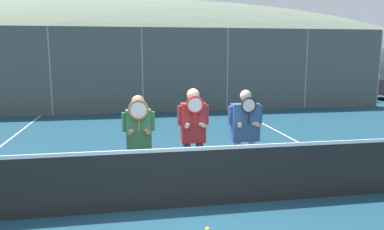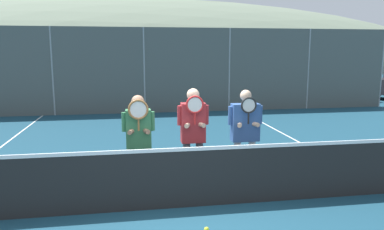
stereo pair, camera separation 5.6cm
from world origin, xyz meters
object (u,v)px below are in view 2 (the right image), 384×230
at_px(player_center_left, 193,131).
at_px(car_right_of_center, 323,83).
at_px(car_center, 223,84).
at_px(car_left_of_center, 111,87).
at_px(player_center_right, 245,130).
at_px(player_leftmost, 139,137).
at_px(tennis_ball_on_court, 206,229).

relative_size(player_center_left, car_right_of_center, 0.43).
bearing_deg(car_center, car_left_of_center, 175.98).
bearing_deg(car_center, player_center_right, -102.20).
xyz_separation_m(player_leftmost, car_right_of_center, (9.35, 11.04, -0.16)).
height_order(car_left_of_center, car_center, car_center).
xyz_separation_m(car_left_of_center, tennis_ball_on_court, (1.80, -12.50, -0.84)).
height_order(player_center_right, tennis_ball_on_court, player_center_right).
relative_size(player_leftmost, tennis_ball_on_court, 25.42).
bearing_deg(player_center_left, player_leftmost, -173.63).
distance_m(car_left_of_center, car_right_of_center, 10.29).
xyz_separation_m(car_left_of_center, car_right_of_center, (10.29, 0.03, -0.01)).
distance_m(player_leftmost, car_center, 11.44).
height_order(player_leftmost, car_right_of_center, player_leftmost).
relative_size(player_center_left, player_center_right, 1.02).
height_order(car_left_of_center, car_right_of_center, car_left_of_center).
xyz_separation_m(player_center_right, car_center, (2.27, 10.51, -0.13)).
bearing_deg(player_leftmost, player_center_left, 6.37).
distance_m(player_leftmost, player_center_right, 1.90).
xyz_separation_m(player_center_left, car_right_of_center, (8.41, 10.93, -0.21)).
xyz_separation_m(player_leftmost, player_center_left, (0.94, 0.11, 0.04)).
xyz_separation_m(player_leftmost, car_left_of_center, (-0.94, 11.01, -0.16)).
height_order(player_center_right, car_center, car_center).
bearing_deg(tennis_ball_on_court, car_center, 74.74).
bearing_deg(car_left_of_center, player_leftmost, -85.13).
distance_m(car_center, car_right_of_center, 5.20).
xyz_separation_m(player_center_left, tennis_ball_on_court, (-0.09, -1.60, -1.04)).
distance_m(player_center_left, car_center, 11.03).
bearing_deg(car_right_of_center, tennis_ball_on_court, -124.13).
relative_size(player_center_left, tennis_ball_on_court, 26.67).
distance_m(player_center_left, tennis_ball_on_court, 1.91).
bearing_deg(player_center_right, player_leftmost, -175.86).
distance_m(player_center_left, car_right_of_center, 13.79).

